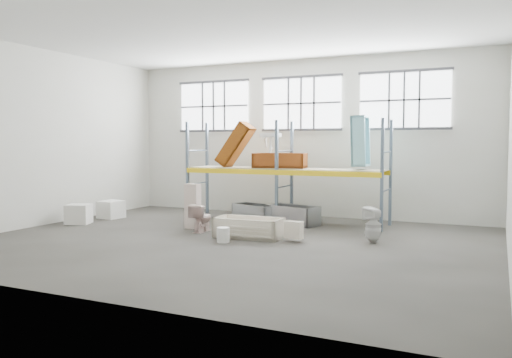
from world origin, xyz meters
The scene contains 33 objects.
floor centered at (0.00, 0.00, -0.05)m, with size 12.00×10.00×0.10m, color #4E4A43.
ceiling centered at (0.00, 0.00, 5.05)m, with size 12.00×10.00×0.10m, color silver.
wall_back centered at (0.00, 5.05, 2.50)m, with size 12.00×0.10×5.00m, color beige.
wall_front centered at (0.00, -5.05, 2.50)m, with size 12.00×0.10×5.00m, color #ADADA0.
wall_left centered at (-6.05, 0.00, 2.50)m, with size 0.10×10.00×5.00m, color #A8A89C.
window_left centered at (-3.20, 4.94, 3.60)m, with size 2.60×0.04×1.60m, color white.
window_mid centered at (0.00, 4.94, 3.60)m, with size 2.60×0.04×1.60m, color white.
window_right centered at (3.20, 4.94, 3.60)m, with size 2.60×0.04×1.60m, color white.
rack_upright_la centered at (-3.00, 2.90, 1.50)m, with size 0.08×0.08×3.00m, color slate.
rack_upright_lb centered at (-3.00, 4.10, 1.50)m, with size 0.08×0.08×3.00m, color slate.
rack_upright_ma centered at (0.00, 2.90, 1.50)m, with size 0.08×0.08×3.00m, color slate.
rack_upright_mb centered at (0.00, 4.10, 1.50)m, with size 0.08×0.08×3.00m, color slate.
rack_upright_ra centered at (3.00, 2.90, 1.50)m, with size 0.08×0.08×3.00m, color slate.
rack_upright_rb centered at (3.00, 4.10, 1.50)m, with size 0.08×0.08×3.00m, color slate.
rack_beam_front centered at (0.00, 2.90, 1.50)m, with size 6.00×0.10×0.14m, color yellow.
rack_beam_back centered at (0.00, 4.10, 1.50)m, with size 6.00×0.10×0.14m, color yellow.
shelf_deck centered at (0.00, 3.50, 1.58)m, with size 5.90×1.10×0.03m, color gray.
wet_patch centered at (0.00, 2.70, 0.00)m, with size 1.80×1.80×0.00m, color black.
bathtub_beige centered at (0.19, 0.68, 0.25)m, with size 1.68×0.79×0.49m, color beige, non-canonical shape.
cistern_spare centered at (1.39, 0.64, 0.28)m, with size 0.43×0.21×0.41m, color beige.
sink_in_tub centered at (0.28, 0.55, 0.16)m, with size 0.45×0.45×0.15m, color beige.
toilet_beige centered at (-1.32, 0.91, 0.37)m, with size 0.41×0.73×0.74m, color beige.
cistern_tall centered at (-1.82, 1.30, 0.61)m, with size 0.40×0.26×1.23m, color beige.
toilet_white centered at (3.14, 1.29, 0.43)m, with size 0.38×0.39×0.85m, color silver.
steel_tub_left centered at (-0.78, 3.14, 0.26)m, with size 1.40×0.65×0.51m, color #9A9DA2, non-canonical shape.
steel_tub_right centered at (0.44, 3.07, 0.27)m, with size 1.49×0.70×0.55m, color #A6A9AE, non-canonical shape.
rust_tub_flat centered at (-0.17, 3.56, 1.82)m, with size 1.56×0.73×0.44m, color maroon, non-canonical shape.
rust_tub_tilted centered at (-1.62, 3.49, 2.29)m, with size 1.45×0.68×0.41m, color #7E460A, non-canonical shape.
sink_on_shelf centered at (-0.30, 3.15, 2.09)m, with size 0.65×0.50×0.58m, color white.
blue_tub_upright centered at (2.23, 3.65, 2.40)m, with size 1.42×0.66×0.40m, color #7FC2CE, non-canonical shape.
bucket centered at (-0.09, -0.15, 0.18)m, with size 0.30×0.30×0.35m, color silver.
carton_near centered at (-5.27, 0.59, 0.28)m, with size 0.66×0.56×0.56m, color white.
carton_far centered at (-5.18, 1.88, 0.27)m, with size 0.65×0.65×0.54m, color silver.
Camera 1 is at (5.78, -10.94, 2.36)m, focal length 36.79 mm.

